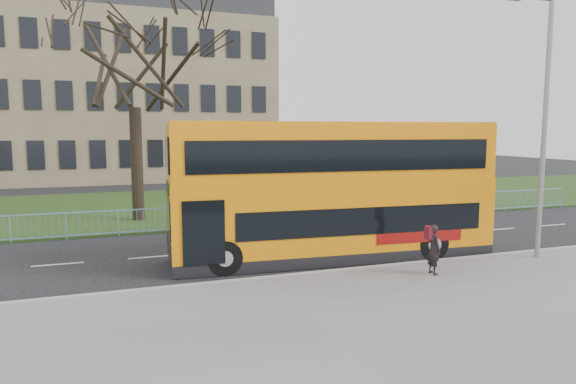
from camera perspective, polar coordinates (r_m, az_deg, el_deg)
The scene contains 10 objects.
ground at distance 16.68m, azimuth -3.73°, elevation -8.36°, with size 120.00×120.00×0.00m, color black.
pavement at distance 10.67m, azimuth 6.61°, elevation -17.05°, with size 80.00×10.50×0.12m, color slate.
kerb at distance 15.23m, azimuth -2.13°, elevation -9.57°, with size 80.00×0.20×0.14m, color #97979A.
grass_verge at distance 30.42m, azimuth -11.06°, elevation -1.43°, with size 80.00×15.40×0.08m, color #243C15.
guard_railing at distance 22.84m, azimuth -8.24°, elevation -2.83°, with size 40.00×0.12×1.10m, color #75B1D1, non-canonical shape.
bare_tree at distance 25.61m, azimuth -16.73°, elevation 11.29°, with size 8.95×8.95×12.78m, color black, non-canonical shape.
civic_building at distance 50.57m, azimuth -20.47°, elevation 9.45°, with size 30.00×15.00×14.00m, color #77644C.
yellow_bus at distance 17.50m, azimuth 5.04°, elevation 0.56°, with size 11.10×3.35×4.59m.
pedestrian at distance 15.90m, azimuth 15.88°, elevation -6.14°, with size 0.55×0.36×1.50m, color black.
street_lamp at distance 18.80m, azimuth 26.42°, elevation 7.28°, with size 1.79×0.24×8.43m.
Camera 1 is at (-4.33, -15.49, 4.39)m, focal length 32.00 mm.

